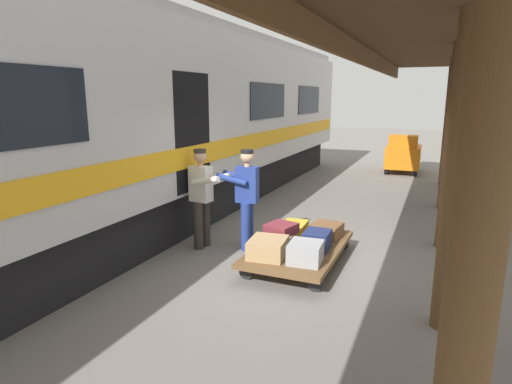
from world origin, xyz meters
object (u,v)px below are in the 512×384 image
at_px(train_car, 123,124).
at_px(suitcase_navy_fabric, 317,240).
at_px(baggage_tug, 403,154).
at_px(suitcase_burgundy_valise, 281,229).
at_px(porter_by_door, 202,195).
at_px(suitcase_yellow_case, 294,228).
at_px(luggage_cart, 299,248).
at_px(suitcase_brown_leather, 327,230).
at_px(suitcase_cream_canvas, 282,238).
at_px(porter_in_overalls, 246,196).
at_px(suitcase_gray_aluminum, 305,253).
at_px(suitcase_tan_vintage, 268,248).

relative_size(train_car, suitcase_navy_fabric, 43.97).
relative_size(suitcase_navy_fabric, baggage_tug, 0.26).
relative_size(suitcase_burgundy_valise, baggage_tug, 0.25).
bearing_deg(porter_by_door, train_car, -7.66).
bearing_deg(suitcase_yellow_case, luggage_cart, 115.22).
xyz_separation_m(suitcase_brown_leather, suitcase_yellow_case, (0.57, 0.00, -0.03)).
xyz_separation_m(suitcase_cream_canvas, suitcase_brown_leather, (-0.57, -0.60, 0.03)).
bearing_deg(train_car, porter_in_overalls, -179.55).
distance_m(suitcase_gray_aluminum, porter_by_door, 2.18).
height_order(suitcase_navy_fabric, suitcase_burgundy_valise, suitcase_burgundy_valise).
distance_m(luggage_cart, porter_in_overalls, 1.28).
distance_m(suitcase_navy_fabric, suitcase_cream_canvas, 0.57).
bearing_deg(suitcase_gray_aluminum, suitcase_cream_canvas, -46.71).
height_order(luggage_cart, suitcase_tan_vintage, suitcase_tan_vintage).
bearing_deg(porter_by_door, suitcase_brown_leather, -164.33).
xyz_separation_m(suitcase_navy_fabric, suitcase_burgundy_valise, (0.58, 0.01, 0.11)).
bearing_deg(suitcase_navy_fabric, suitcase_yellow_case, -46.71).
height_order(luggage_cart, porter_by_door, porter_by_door).
bearing_deg(porter_by_door, porter_in_overalls, -159.65).
bearing_deg(luggage_cart, train_car, -4.45).
height_order(luggage_cart, porter_in_overalls, porter_in_overalls).
bearing_deg(suitcase_brown_leather, suitcase_gray_aluminum, 90.00).
bearing_deg(suitcase_cream_canvas, suitcase_burgundy_valise, 51.64).
bearing_deg(train_car, suitcase_yellow_case, -174.23).
distance_m(train_car, porter_by_door, 2.13).
relative_size(suitcase_navy_fabric, suitcase_cream_canvas, 0.99).
height_order(train_car, suitcase_navy_fabric, train_car).
height_order(porter_in_overalls, baggage_tug, porter_in_overalls).
bearing_deg(porter_by_door, suitcase_burgundy_valise, 178.14).
bearing_deg(train_car, baggage_tug, -115.70).
distance_m(suitcase_brown_leather, porter_by_door, 2.17).
xyz_separation_m(porter_by_door, baggage_tug, (-2.52, -9.17, -0.30)).
bearing_deg(suitcase_brown_leather, suitcase_burgundy_valise, 46.80).
bearing_deg(suitcase_brown_leather, baggage_tug, -93.29).
height_order(train_car, suitcase_brown_leather, train_car).
relative_size(train_car, porter_by_door, 11.69).
relative_size(suitcase_gray_aluminum, suitcase_burgundy_valise, 1.11).
relative_size(suitcase_brown_leather, baggage_tug, 0.27).
relative_size(suitcase_gray_aluminum, suitcase_brown_leather, 1.01).
distance_m(suitcase_gray_aluminum, porter_in_overalls, 1.67).
bearing_deg(baggage_tug, suitcase_gray_aluminum, 87.11).
bearing_deg(suitcase_gray_aluminum, train_car, -12.96).
height_order(luggage_cart, suitcase_navy_fabric, suitcase_navy_fabric).
xyz_separation_m(suitcase_yellow_case, baggage_tug, (-1.06, -8.60, 0.26)).
relative_size(train_car, suitcase_tan_vintage, 34.60).
relative_size(suitcase_tan_vintage, suitcase_burgundy_valise, 1.34).
distance_m(suitcase_gray_aluminum, suitcase_burgundy_valise, 0.83).
height_order(suitcase_navy_fabric, suitcase_gray_aluminum, suitcase_gray_aluminum).
bearing_deg(baggage_tug, suitcase_tan_vintage, 83.82).
bearing_deg(suitcase_tan_vintage, porter_by_door, -23.60).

